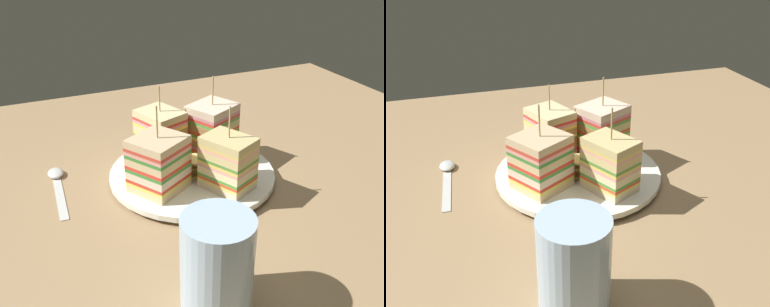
% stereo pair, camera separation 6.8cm
% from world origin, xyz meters
% --- Properties ---
extents(ground_plane, '(1.14, 0.90, 0.02)m').
position_xyz_m(ground_plane, '(0.00, 0.00, -0.01)').
color(ground_plane, '#997A54').
extents(plate, '(0.25, 0.25, 0.01)m').
position_xyz_m(plate, '(0.00, 0.00, 0.01)').
color(plate, white).
rests_on(plate, ground_plane).
extents(sandwich_wedge_0, '(0.09, 0.09, 0.13)m').
position_xyz_m(sandwich_wedge_0, '(-0.06, -0.03, 0.05)').
color(sandwich_wedge_0, '#E8C38A').
rests_on(sandwich_wedge_0, plate).
extents(sandwich_wedge_1, '(0.08, 0.08, 0.12)m').
position_xyz_m(sandwich_wedge_1, '(0.03, -0.06, 0.05)').
color(sandwich_wedge_1, beige).
rests_on(sandwich_wedge_1, plate).
extents(sandwich_wedge_2, '(0.09, 0.08, 0.13)m').
position_xyz_m(sandwich_wedge_2, '(0.05, 0.04, 0.06)').
color(sandwich_wedge_2, beige).
rests_on(sandwich_wedge_2, plate).
extents(sandwich_wedge_3, '(0.08, 0.08, 0.12)m').
position_xyz_m(sandwich_wedge_3, '(-0.03, 0.06, 0.05)').
color(sandwich_wedge_3, '#DEC388').
rests_on(sandwich_wedge_3, plate).
extents(chip_pile, '(0.07, 0.07, 0.03)m').
position_xyz_m(chip_pile, '(-0.00, -0.01, 0.03)').
color(chip_pile, '#EAD57B').
rests_on(chip_pile, plate).
extents(spoon, '(0.03, 0.15, 0.01)m').
position_xyz_m(spoon, '(-0.19, 0.08, 0.00)').
color(spoon, silver).
rests_on(spoon, ground_plane).
extents(drinking_glass, '(0.07, 0.07, 0.11)m').
position_xyz_m(drinking_glass, '(-0.08, -0.24, 0.05)').
color(drinking_glass, '#AECAE2').
rests_on(drinking_glass, ground_plane).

